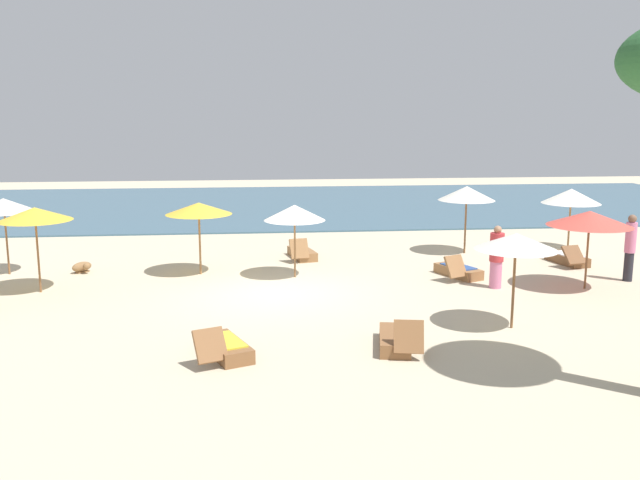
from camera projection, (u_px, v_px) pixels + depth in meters
The scene contains 18 objects.
ground_plane at pixel (276, 294), 17.86m from camera, with size 60.00×60.00×0.00m, color beige.
ocean_water at pixel (264, 205), 34.48m from camera, with size 48.00×16.00×0.06m, color #3D6075.
umbrella_0 at pixel (467, 193), 22.61m from camera, with size 1.86×1.86×2.24m.
umbrella_1 at pixel (4, 205), 19.65m from camera, with size 1.74×1.74×2.22m.
umbrella_2 at pixel (199, 209), 19.67m from camera, with size 1.90×1.90×2.10m.
umbrella_3 at pixel (516, 242), 14.73m from camera, with size 1.77×1.77×2.11m.
umbrella_4 at pixel (35, 214), 17.65m from camera, with size 1.87×1.87×2.24m.
umbrella_5 at pixel (590, 219), 18.05m from camera, with size 2.20×2.20×2.10m.
umbrella_6 at pixel (295, 213), 19.31m from camera, with size 1.74×1.74×2.09m.
umbrella_7 at pixel (571, 196), 23.19m from camera, with size 1.95×1.95×2.10m.
lounger_1 at pixel (458, 271), 19.67m from camera, with size 1.20×1.74×0.74m.
lounger_2 at pixel (302, 253), 22.12m from camera, with size 0.91×1.71×0.75m.
lounger_4 at pixel (568, 258), 21.31m from camera, with size 0.92×1.78×0.68m.
lounger_5 at pixel (396, 340), 13.76m from camera, with size 0.86×1.70×0.75m.
lounger_6 at pixel (225, 347), 13.30m from camera, with size 1.17×1.76×0.72m.
person_0 at pixel (630, 247), 19.05m from camera, with size 0.38×0.38×1.87m.
person_1 at pixel (496, 257), 18.32m from camera, with size 0.51×0.51×1.69m.
dog at pixel (82, 267), 20.17m from camera, with size 0.63×0.67×0.33m.
Camera 1 is at (-0.55, -17.32, 4.69)m, focal length 38.66 mm.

